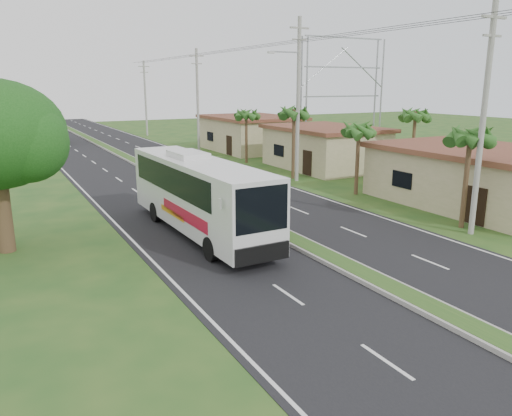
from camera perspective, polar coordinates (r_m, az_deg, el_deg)
name	(u,v)px	position (r m, az deg, el deg)	size (l,w,h in m)	color
ground	(365,277)	(19.91, 12.32, -7.74)	(180.00, 180.00, 0.00)	#1F481A
road_asphalt	(184,186)	(36.77, -8.28, 2.45)	(14.00, 160.00, 0.02)	black
median_strip	(183,185)	(36.75, -8.29, 2.59)	(1.20, 160.00, 0.18)	gray
lane_edge_left	(89,196)	(35.11, -18.59, 1.30)	(0.12, 160.00, 0.01)	silver
lane_edge_right	(264,179)	(39.52, 0.87, 3.38)	(0.12, 160.00, 0.01)	silver
shop_near	(480,177)	(33.42, 24.20, 3.30)	(8.60, 12.60, 3.52)	tan
shop_mid	(325,147)	(44.81, 7.85, 6.91)	(7.60, 10.60, 3.67)	tan
shop_far	(251,133)	(56.64, -0.59, 8.57)	(8.60, 11.60, 3.82)	tan
palm_verge_a	(470,136)	(27.29, 23.31, 7.55)	(2.40, 2.40, 5.45)	#473321
palm_verge_b	(359,130)	(33.90, 11.67, 8.77)	(2.40, 2.40, 5.05)	#473321
palm_verge_c	(294,113)	(39.13, 4.37, 10.80)	(2.40, 2.40, 5.85)	#473321
palm_verge_d	(246,114)	(47.20, -1.12, 10.67)	(2.40, 2.40, 5.25)	#473321
palm_behind_shop	(415,115)	(41.56, 17.76, 10.11)	(2.40, 2.40, 5.65)	#473321
utility_pole_a	(483,119)	(26.21, 24.52, 9.27)	(1.60, 0.28, 11.00)	gray
utility_pole_b	(298,98)	(38.07, 4.80, 12.41)	(3.20, 0.28, 12.00)	gray
utility_pole_c	(198,99)	(55.92, -6.69, 12.25)	(1.60, 0.28, 11.00)	gray
utility_pole_d	(145,97)	(74.86, -12.53, 12.23)	(1.60, 0.28, 10.50)	gray
billboard_lattice	(343,88)	(55.70, 9.90, 13.32)	(10.18, 1.18, 12.07)	gray
coach_bus_main	(198,191)	(24.60, -6.64, 1.98)	(2.86, 12.37, 3.98)	silver
coach_bus_far	(51,129)	(68.63, -22.36, 8.32)	(2.77, 10.66, 3.08)	white
motorcyclist	(268,227)	(23.15, 1.34, -2.19)	(1.90, 1.13, 2.30)	black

